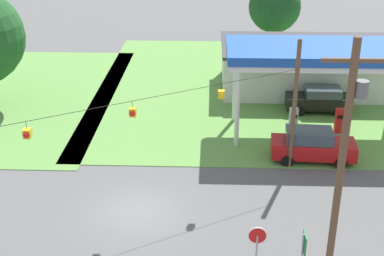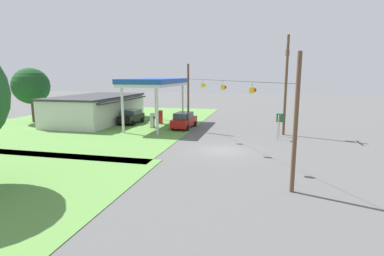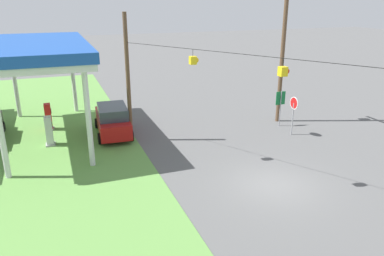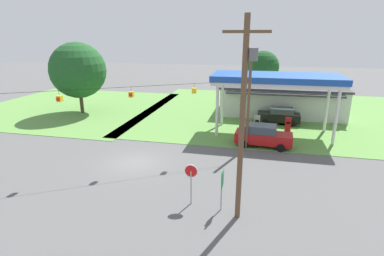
{
  "view_description": "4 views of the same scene",
  "coord_description": "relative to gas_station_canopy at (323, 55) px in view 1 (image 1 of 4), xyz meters",
  "views": [
    {
      "loc": [
        3.57,
        -22.67,
        14.81
      ],
      "look_at": [
        2.6,
        3.87,
        2.88
      ],
      "focal_mm": 50.0,
      "sensor_mm": 36.0,
      "label": 1
    },
    {
      "loc": [
        -24.83,
        -3.21,
        6.4
      ],
      "look_at": [
        2.34,
        3.17,
        1.42
      ],
      "focal_mm": 28.0,
      "sensor_mm": 36.0,
      "label": 2
    },
    {
      "loc": [
        -13.32,
        9.15,
        8.31
      ],
      "look_at": [
        4.83,
        2.28,
        1.56
      ],
      "focal_mm": 35.0,
      "sensor_mm": 36.0,
      "label": 3
    },
    {
      "loc": [
        9.02,
        -19.96,
        9.5
      ],
      "look_at": [
        4.16,
        1.57,
        2.63
      ],
      "focal_mm": 28.0,
      "sensor_mm": 36.0,
      "label": 4
    }
  ],
  "objects": [
    {
      "name": "car_at_pumps_front",
      "position": [
        -0.93,
        -3.83,
        -4.4
      ],
      "size": [
        5.01,
        2.35,
        1.96
      ],
      "rotation": [
        0.0,
        0.0,
        -0.06
      ],
      "color": "#AD1414",
      "rests_on": "ground"
    },
    {
      "name": "stop_sign_roadside",
      "position": [
        -4.99,
        -14.52,
        -3.59
      ],
      "size": [
        0.8,
        0.08,
        2.5
      ],
      "rotation": [
        0.0,
        0.0,
        3.14
      ],
      "color": "#99999E",
      "rests_on": "ground"
    },
    {
      "name": "route_sign",
      "position": [
        -3.16,
        -14.77,
        -3.7
      ],
      "size": [
        0.1,
        0.7,
        2.4
      ],
      "color": "gray",
      "rests_on": "ground"
    },
    {
      "name": "fuel_pump_near",
      "position": [
        -1.5,
        -0.0,
        -4.55
      ],
      "size": [
        0.71,
        0.56,
        1.79
      ],
      "color": "gray",
      "rests_on": "ground"
    },
    {
      "name": "gas_station_store",
      "position": [
        1.21,
        9.01,
        -3.58
      ],
      "size": [
        14.67,
        8.48,
        3.62
      ],
      "color": "silver",
      "rests_on": "ground"
    },
    {
      "name": "tree_behind_station",
      "position": [
        -1.17,
        17.18,
        -0.5
      ],
      "size": [
        4.79,
        4.79,
        7.32
      ],
      "color": "#4C3828",
      "rests_on": "ground"
    },
    {
      "name": "fuel_pump_far",
      "position": [
        1.5,
        -0.0,
        -4.55
      ],
      "size": [
        0.71,
        0.56,
        1.79
      ],
      "color": "gray",
      "rests_on": "ground"
    },
    {
      "name": "gas_station_canopy",
      "position": [
        0.0,
        0.0,
        0.0
      ],
      "size": [
        12.0,
        5.41,
        5.93
      ],
      "color": "silver",
      "rests_on": "ground"
    },
    {
      "name": "signal_span_gantry",
      "position": [
        -10.54,
        -9.7,
        -1.3
      ],
      "size": [
        16.73,
        10.24,
        7.61
      ],
      "color": "brown",
      "rests_on": "ground"
    },
    {
      "name": "utility_pole_main",
      "position": [
        -2.19,
        -15.26,
        0.42
      ],
      "size": [
        2.2,
        0.44,
        10.45
      ],
      "color": "brown",
      "rests_on": "ground"
    },
    {
      "name": "grass_verge_station_corner",
      "position": [
        2.0,
        9.03,
        -5.39
      ],
      "size": [
        36.0,
        28.0,
        0.04
      ],
      "primitive_type": "cube",
      "color": "#5B8E42",
      "rests_on": "ground"
    },
    {
      "name": "ground_plane",
      "position": [
        -10.54,
        -9.69,
        -5.41
      ],
      "size": [
        160.0,
        160.0,
        0.0
      ],
      "primitive_type": "plane",
      "color": "#565656"
    },
    {
      "name": "car_at_pumps_rear",
      "position": [
        0.87,
        3.83,
        -4.45
      ],
      "size": [
        4.57,
        2.19,
        1.85
      ],
      "rotation": [
        0.0,
        0.0,
        3.12
      ],
      "color": "black",
      "rests_on": "ground"
    }
  ]
}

